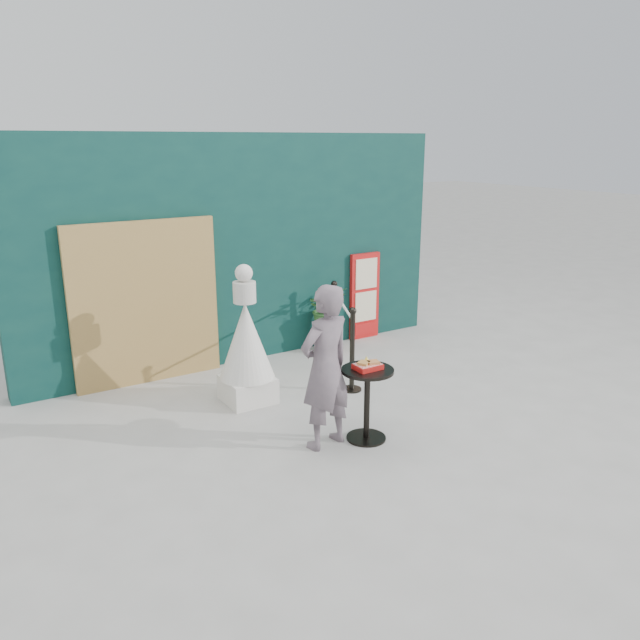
% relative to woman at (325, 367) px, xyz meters
% --- Properties ---
extents(ground, '(60.00, 60.00, 0.00)m').
position_rel_woman_xyz_m(ground, '(0.49, -0.33, -0.81)').
color(ground, '#ADAAA5').
rests_on(ground, ground).
extents(back_wall, '(6.00, 0.30, 3.00)m').
position_rel_woman_xyz_m(back_wall, '(0.49, 2.82, 0.69)').
color(back_wall, '#0A2E2C').
rests_on(back_wall, ground).
extents(bamboo_fence, '(1.80, 0.08, 2.00)m').
position_rel_woman_xyz_m(bamboo_fence, '(-0.91, 2.61, 0.19)').
color(bamboo_fence, tan).
rests_on(bamboo_fence, ground).
extents(woman, '(0.66, 0.49, 1.63)m').
position_rel_woman_xyz_m(woman, '(0.00, 0.00, 0.00)').
color(woman, slate).
rests_on(woman, ground).
extents(menu_board, '(0.50, 0.07, 1.30)m').
position_rel_woman_xyz_m(menu_board, '(2.39, 2.62, -0.16)').
color(menu_board, red).
rests_on(menu_board, ground).
extents(statue, '(0.63, 0.63, 1.61)m').
position_rel_woman_xyz_m(statue, '(-0.17, 1.39, -0.16)').
color(statue, silver).
rests_on(statue, ground).
extents(cafe_table, '(0.52, 0.52, 0.75)m').
position_rel_woman_xyz_m(cafe_table, '(0.42, -0.11, -0.32)').
color(cafe_table, black).
rests_on(cafe_table, ground).
extents(food_basket, '(0.26, 0.19, 0.11)m').
position_rel_woman_xyz_m(food_basket, '(0.42, -0.11, -0.03)').
color(food_basket, red).
rests_on(food_basket, cafe_table).
extents(planter, '(0.55, 0.47, 0.93)m').
position_rel_woman_xyz_m(planter, '(1.58, 2.43, -0.28)').
color(planter, '#974731').
rests_on(planter, ground).
extents(stanchion_barrier, '(0.84, 1.54, 1.03)m').
position_rel_woman_xyz_m(stanchion_barrier, '(1.33, 1.66, -0.32)').
color(stanchion_barrier, black).
rests_on(stanchion_barrier, ground).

